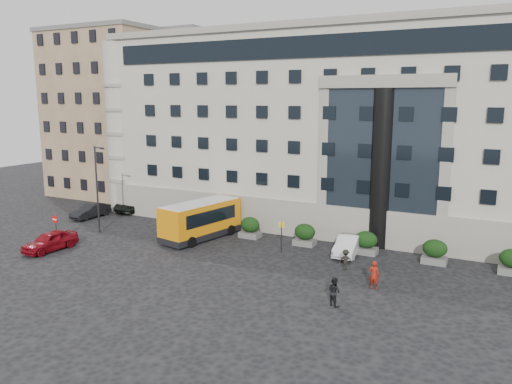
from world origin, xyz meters
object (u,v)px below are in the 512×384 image
at_px(bus_stop_sign, 281,232).
at_px(parked_car_b, 91,211).
at_px(no_entry_sign, 55,223).
at_px(pedestrian_a, 374,275).
at_px(minibus, 201,219).
at_px(pedestrian_b, 334,292).
at_px(pedestrian_c, 346,260).
at_px(red_truck, 145,188).
at_px(hedge_e, 435,251).
at_px(hedge_a, 201,221).
at_px(hedge_b, 250,227).
at_px(street_lamp, 97,186).
at_px(hedge_c, 305,234).
at_px(parked_car_c, 130,203).
at_px(hedge_d, 366,242).
at_px(white_taxi, 348,245).
at_px(parked_car_a, 50,241).
at_px(parked_car_d, 136,204).

height_order(bus_stop_sign, parked_car_b, bus_stop_sign).
xyz_separation_m(no_entry_sign, pedestrian_a, (27.00, 1.73, -0.71)).
distance_m(no_entry_sign, minibus, 12.39).
distance_m(pedestrian_b, pedestrian_c, 6.57).
bearing_deg(red_truck, hedge_e, -3.10).
xyz_separation_m(hedge_a, parked_car_b, (-13.00, -0.88, -0.20)).
bearing_deg(hedge_b, no_entry_sign, -148.10).
distance_m(hedge_b, hedge_e, 15.60).
bearing_deg(parked_car_b, pedestrian_b, -17.95).
distance_m(street_lamp, bus_stop_sign, 17.75).
distance_m(hedge_c, pedestrian_b, 12.48).
bearing_deg(red_truck, parked_car_c, -61.85).
height_order(bus_stop_sign, pedestrian_b, bus_stop_sign).
xyz_separation_m(hedge_d, red_truck, (-29.02, 8.33, 0.70)).
bearing_deg(hedge_b, white_taxi, -4.98).
distance_m(hedge_b, white_taxi, 9.21).
xyz_separation_m(hedge_d, parked_car_b, (-28.60, -0.88, -0.20)).
relative_size(street_lamp, parked_car_a, 1.73).
xyz_separation_m(hedge_a, hedge_b, (5.20, 0.00, 0.00)).
distance_m(minibus, parked_car_a, 12.45).
xyz_separation_m(hedge_a, parked_car_a, (-7.50, -10.78, -0.14)).
relative_size(no_entry_sign, red_truck, 0.37).
bearing_deg(minibus, red_truck, 156.15).
bearing_deg(bus_stop_sign, parked_car_d, 162.09).
distance_m(white_taxi, pedestrian_a, 7.28).
bearing_deg(parked_car_a, no_entry_sign, 131.05).
bearing_deg(minibus, hedge_a, 135.07).
relative_size(bus_stop_sign, minibus, 0.31).
xyz_separation_m(hedge_b, pedestrian_a, (12.80, -7.11, 0.01)).
bearing_deg(white_taxi, hedge_b, 170.27).
xyz_separation_m(hedge_a, street_lamp, (-7.94, -4.80, 3.44)).
xyz_separation_m(hedge_d, parked_car_d, (-26.62, 3.83, -0.14)).
bearing_deg(hedge_b, parked_car_d, 166.70).
distance_m(red_truck, white_taxi, 29.27).
distance_m(hedge_b, hedge_c, 5.20).
height_order(hedge_e, parked_car_a, hedge_e).
distance_m(hedge_b, parked_car_d, 16.66).
bearing_deg(pedestrian_c, parked_car_b, -26.45).
relative_size(hedge_e, parked_car_d, 0.32).
relative_size(hedge_d, white_taxi, 0.40).
xyz_separation_m(red_truck, pedestrian_a, (31.42, -15.44, -0.68)).
xyz_separation_m(minibus, pedestrian_c, (13.83, -2.22, -1.03)).
bearing_deg(hedge_d, hedge_a, 180.00).
distance_m(hedge_c, white_taxi, 4.06).
bearing_deg(parked_car_d, pedestrian_a, -25.05).
xyz_separation_m(street_lamp, parked_car_d, (-3.08, 8.63, -3.58)).
distance_m(hedge_d, no_entry_sign, 26.15).
relative_size(hedge_d, parked_car_a, 0.40).
bearing_deg(pedestrian_a, parked_car_a, 6.85).
relative_size(hedge_e, white_taxi, 0.40).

